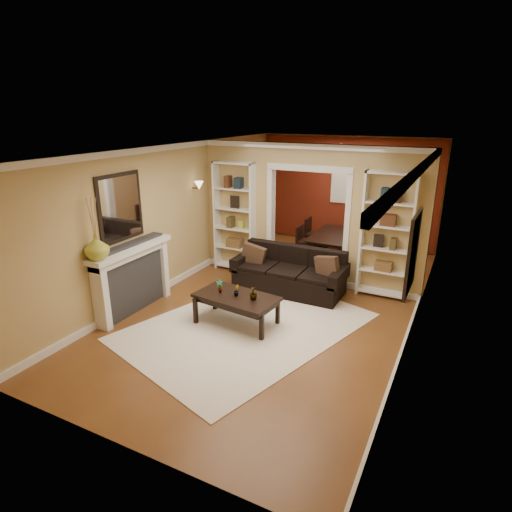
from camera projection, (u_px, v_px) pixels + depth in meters
The scene contains 30 objects.
floor at pixel (282, 301), 7.77m from camera, with size 8.00×8.00×0.00m, color brown.
ceiling at pixel (286, 148), 6.90m from camera, with size 8.00×8.00×0.00m, color white.
wall_back at pixel (347, 191), 10.71m from camera, with size 8.00×8.00×0.00m, color tan.
wall_front at pixel (114, 331), 3.96m from camera, with size 8.00×8.00×0.00m, color tan.
wall_left at pixel (177, 215), 8.29m from camera, with size 8.00×8.00×0.00m, color tan.
wall_right at pixel (423, 247), 6.38m from camera, with size 8.00×8.00×0.00m, color tan.
partition_wall at pixel (308, 215), 8.35m from camera, with size 4.50×0.15×2.70m, color tan.
red_back_panel at pixel (346, 193), 10.70m from camera, with size 4.44×0.04×2.64m, color maroon.
dining_window at pixel (347, 184), 10.59m from camera, with size 0.78×0.03×0.98m, color #8CA5CC.
area_rug at pixel (246, 326), 6.84m from camera, with size 2.66×3.72×0.01m, color white.
sofa at pixel (289, 271), 8.05m from camera, with size 2.11×0.91×0.82m, color black.
pillow_left at pixel (253, 255), 8.28m from camera, with size 0.45×0.13×0.45m, color #513722.
pillow_right at pixel (327, 267), 7.64m from camera, with size 0.45×0.13×0.45m, color #513722.
coffee_table at pixel (237, 310), 6.86m from camera, with size 1.31×0.71×0.50m, color black.
plant_left at pixel (220, 286), 6.88m from camera, with size 0.11×0.08×0.21m, color #336626.
plant_center at pixel (236, 290), 6.75m from camera, with size 0.10×0.08×0.18m, color #336626.
plant_right at pixel (253, 293), 6.62m from camera, with size 0.12×0.12×0.22m, color #336626.
bookshelf_left at pixel (235, 218), 8.93m from camera, with size 0.90×0.30×2.30m, color white.
bookshelf_right at pixel (387, 237), 7.61m from camera, with size 0.90×0.30×2.30m, color white.
fireplace at pixel (134, 279), 7.21m from camera, with size 0.32×1.70×1.16m, color white.
vase at pixel (97, 247), 6.37m from camera, with size 0.36×0.36×0.38m, color #ACB339.
mirror at pixel (120, 208), 6.87m from camera, with size 0.03×0.95×1.10m, color silver.
wall_sconce at pixel (197, 187), 8.56m from camera, with size 0.18×0.18×0.22m, color #FFE0A5.
framed_art at pixel (412, 253), 5.48m from camera, with size 0.04×0.85×1.05m, color black.
dining_table at pixel (334, 246), 9.92m from camera, with size 0.91×1.64×0.58m, color black.
dining_chair_nw at pixel (308, 242), 9.86m from camera, with size 0.39×0.39×0.78m, color black.
dining_chair_ne at pixel (355, 247), 9.38m from camera, with size 0.42×0.42×0.85m, color black.
dining_chair_sw at pixel (316, 235), 10.36m from camera, with size 0.41×0.41×0.84m, color black.
dining_chair_se at pixel (362, 238), 9.88m from camera, with size 0.46×0.46×0.94m, color black.
chandelier at pixel (333, 171), 9.40m from camera, with size 0.50×0.50×0.30m, color #3A211A.
Camera 1 is at (2.76, -6.54, 3.30)m, focal length 30.00 mm.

